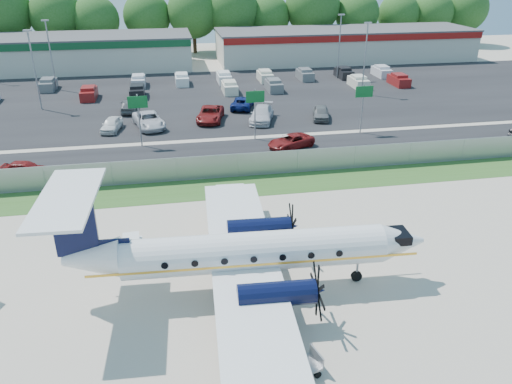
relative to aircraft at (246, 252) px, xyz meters
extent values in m
plane|color=#BBAF9E|center=(1.85, 1.29, -2.36)|extent=(170.00, 170.00, 0.00)
cube|color=#2D561E|center=(1.85, 13.29, -2.35)|extent=(170.00, 4.00, 0.02)
cube|color=black|center=(1.85, 20.29, -2.35)|extent=(170.00, 8.00, 0.02)
cube|color=black|center=(1.85, 41.29, -2.35)|extent=(170.00, 32.00, 0.02)
cube|color=gray|center=(1.85, 15.29, -1.36)|extent=(120.00, 0.02, 1.90)
cube|color=gray|center=(1.85, 15.29, -0.38)|extent=(120.00, 0.06, 0.06)
cube|color=gray|center=(1.85, 15.29, -2.31)|extent=(120.00, 0.06, 0.06)
cube|color=beige|center=(-22.15, 63.29, 0.14)|extent=(46.00, 12.00, 5.00)
cube|color=#474749|center=(-22.15, 63.29, 2.76)|extent=(46.40, 12.40, 0.24)
cube|color=#0F4723|center=(-22.15, 57.19, 2.14)|extent=(46.00, 0.20, 1.00)
cube|color=beige|center=(27.85, 63.29, 0.14)|extent=(44.00, 12.00, 5.00)
cube|color=#474749|center=(27.85, 63.29, 2.76)|extent=(44.40, 12.40, 0.24)
cube|color=maroon|center=(27.85, 57.19, 2.14)|extent=(44.00, 0.20, 1.00)
cylinder|color=gray|center=(-6.15, 24.29, 0.14)|extent=(0.14, 0.14, 5.00)
cube|color=#0C5923|center=(-6.15, 24.14, 1.94)|extent=(1.80, 0.08, 1.10)
cylinder|color=gray|center=(4.85, 24.29, 0.14)|extent=(0.14, 0.14, 5.00)
cube|color=#0C5923|center=(4.85, 24.14, 1.94)|extent=(1.80, 0.08, 1.10)
cylinder|color=gray|center=(15.85, 24.29, 0.14)|extent=(0.14, 0.14, 5.00)
cube|color=#0C5923|center=(15.85, 24.14, 1.94)|extent=(1.80, 0.08, 1.10)
cylinder|color=gray|center=(-18.15, 39.29, 2.14)|extent=(0.18, 0.18, 9.00)
cube|color=gray|center=(-18.15, 39.29, 6.64)|extent=(0.90, 0.35, 0.18)
cylinder|color=gray|center=(21.85, 39.29, 2.14)|extent=(0.18, 0.18, 9.00)
cube|color=gray|center=(21.85, 39.29, 6.64)|extent=(0.90, 0.35, 0.18)
cylinder|color=gray|center=(-18.15, 49.29, 2.14)|extent=(0.18, 0.18, 9.00)
cube|color=gray|center=(-18.15, 49.29, 6.64)|extent=(0.90, 0.35, 0.18)
cylinder|color=gray|center=(21.85, 49.29, 2.14)|extent=(0.18, 0.18, 9.00)
cube|color=gray|center=(21.85, 49.29, 6.64)|extent=(0.90, 0.35, 0.18)
cylinder|color=silver|center=(0.44, -0.02, 0.00)|extent=(13.82, 2.83, 2.09)
cone|color=silver|center=(8.49, -0.46, 0.00)|extent=(2.53, 2.21, 2.09)
cone|color=silver|center=(-7.84, 0.43, 0.22)|extent=(2.96, 2.24, 2.09)
cube|color=black|center=(8.28, -0.45, 0.38)|extent=(1.06, 1.48, 0.49)
cube|color=silver|center=(-0.11, 0.01, -0.60)|extent=(4.56, 19.49, 0.24)
cylinder|color=black|center=(0.92, -3.24, -0.44)|extent=(3.79, 1.41, 1.21)
cylinder|color=black|center=(1.27, 3.12, -0.44)|extent=(3.79, 1.41, 1.21)
cube|color=black|center=(-8.39, 0.46, 2.08)|extent=(2.09, 0.31, 3.18)
cube|color=silver|center=(-8.50, 0.46, 3.68)|extent=(3.00, 6.94, 0.15)
cylinder|color=gray|center=(6.14, -0.33, -1.65)|extent=(0.13, 0.13, 1.43)
cylinder|color=black|center=(6.14, -0.33, -2.05)|extent=(0.62, 0.23, 0.61)
cylinder|color=black|center=(-0.28, -3.17, -2.01)|extent=(0.73, 0.48, 0.70)
cylinder|color=black|center=(0.06, 3.19, -2.01)|extent=(0.73, 0.48, 0.70)
cube|color=silver|center=(-6.68, 4.76, -1.88)|extent=(2.31, 1.49, 0.62)
cube|color=silver|center=(-6.24, 4.80, -1.39)|extent=(1.06, 1.22, 0.44)
cube|color=black|center=(-5.84, 4.83, -1.37)|extent=(0.23, 0.98, 0.35)
cylinder|color=black|center=(-7.42, 4.01, -2.10)|extent=(0.54, 0.24, 0.53)
cylinder|color=black|center=(-7.53, 5.39, -2.10)|extent=(0.54, 0.24, 0.53)
cylinder|color=black|center=(-5.83, 4.14, -2.10)|extent=(0.54, 0.24, 0.53)
cylinder|color=black|center=(-5.94, 5.51, -2.10)|extent=(0.54, 0.24, 0.53)
cube|color=gray|center=(-2.31, 3.47, -1.87)|extent=(2.39, 1.68, 0.13)
cube|color=gray|center=(-3.34, 3.64, -1.54)|extent=(0.31, 1.31, 0.66)
cube|color=gray|center=(-1.28, 3.29, -1.54)|extent=(0.31, 1.31, 0.66)
cylinder|color=black|center=(-3.17, 3.00, -2.16)|extent=(0.41, 0.20, 0.40)
cylinder|color=black|center=(-2.96, 4.19, -2.16)|extent=(0.41, 0.20, 0.40)
cylinder|color=black|center=(-1.65, 2.74, -2.16)|extent=(0.41, 0.20, 0.40)
cylinder|color=black|center=(-1.45, 3.93, -2.16)|extent=(0.41, 0.20, 0.40)
cube|color=gray|center=(1.23, -6.48, -1.95)|extent=(2.04, 1.52, 0.11)
cube|color=gray|center=(0.39, -6.70, -1.68)|extent=(0.35, 1.07, 0.54)
cube|color=gray|center=(2.06, -6.25, -1.68)|extent=(0.35, 1.07, 0.54)
cylinder|color=black|center=(0.48, -6.16, -2.20)|extent=(0.34, 0.19, 0.33)
cylinder|color=black|center=(1.97, -6.79, -2.20)|extent=(0.34, 0.19, 0.33)
cylinder|color=black|center=(1.71, -5.83, -2.20)|extent=(0.34, 0.19, 0.33)
cone|color=#FF6408|center=(8.92, 1.87, -2.05)|extent=(0.41, 0.41, 0.62)
cube|color=#FF6408|center=(8.92, 1.87, -2.34)|extent=(0.43, 0.43, 0.03)
cone|color=#FF6408|center=(-0.27, -5.23, -2.12)|extent=(0.33, 0.33, 0.49)
cube|color=#FF6408|center=(-0.27, -5.23, -2.35)|extent=(0.35, 0.35, 0.03)
cone|color=#FF6408|center=(0.44, 16.45, -2.11)|extent=(0.33, 0.33, 0.49)
cube|color=#FF6408|center=(0.44, 16.45, -2.35)|extent=(0.35, 0.35, 0.03)
imported|color=maroon|center=(-15.33, 18.45, -2.36)|extent=(4.24, 2.49, 1.35)
imported|color=maroon|center=(7.74, 21.20, -2.36)|extent=(5.06, 3.81, 1.28)
imported|color=silver|center=(-9.30, 29.52, -2.36)|extent=(2.39, 4.27, 1.37)
imported|color=silver|center=(-5.53, 30.01, -2.36)|extent=(3.88, 6.14, 1.58)
imported|color=maroon|center=(1.11, 31.18, -2.36)|extent=(3.77, 5.98, 1.54)
imported|color=silver|center=(6.64, 29.99, -2.36)|extent=(3.87, 5.98, 1.61)
imported|color=#595B5E|center=(13.27, 29.63, -2.36)|extent=(2.80, 4.60, 1.47)
imported|color=#595B5E|center=(-7.90, 36.40, -2.36)|extent=(1.83, 4.47, 1.52)
imported|color=navy|center=(5.37, 35.55, -2.36)|extent=(3.69, 5.43, 1.38)
camera|label=1|loc=(-3.50, -22.02, 13.98)|focal=35.00mm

